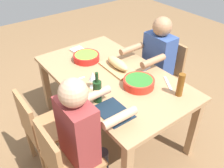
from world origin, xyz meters
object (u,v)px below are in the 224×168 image
(wine_glass, at_px, (93,77))
(napkin_stack, at_px, (78,50))
(chair_far_left, at_px, (65,161))
(beer_bottle, at_px, (180,85))
(chair_far_center, at_px, (41,128))
(bread_loaf, at_px, (118,63))
(serving_bowl_greens, at_px, (139,82))
(chair_near_center, at_px, (165,71))
(wine_bottle, at_px, (97,91))
(serving_bowl_salad, at_px, (86,57))
(dining_table, at_px, (112,82))
(diner_far_left, at_px, (83,132))
(cutting_board, at_px, (118,68))
(diner_near_center, at_px, (156,60))

(wine_glass, xyz_separation_m, napkin_stack, (0.73, -0.25, -0.10))
(chair_far_left, distance_m, beer_bottle, 1.16)
(chair_far_center, relative_size, bread_loaf, 2.66)
(chair_far_center, relative_size, serving_bowl_greens, 2.90)
(chair_near_center, xyz_separation_m, beer_bottle, (-0.62, 0.52, 0.37))
(chair_near_center, distance_m, wine_bottle, 1.24)
(serving_bowl_salad, xyz_separation_m, napkin_stack, (0.25, -0.03, -0.03))
(chair_far_left, bearing_deg, wine_glass, -53.99)
(dining_table, bearing_deg, chair_far_center, 90.00)
(napkin_stack, bearing_deg, chair_far_left, 144.61)
(serving_bowl_greens, bearing_deg, napkin_stack, 5.83)
(dining_table, bearing_deg, bread_loaf, -62.56)
(chair_far_left, distance_m, wine_glass, 0.77)
(chair_near_center, bearing_deg, diner_far_left, 107.70)
(diner_far_left, xyz_separation_m, chair_far_center, (0.46, 0.18, -0.21))
(diner_far_left, xyz_separation_m, wine_glass, (0.39, -0.36, 0.16))
(chair_far_center, bearing_deg, dining_table, -90.00)
(bread_loaf, bearing_deg, beer_bottle, -166.39)
(diner_far_left, height_order, chair_near_center, diner_far_left)
(serving_bowl_salad, bearing_deg, wine_glass, 155.16)
(dining_table, relative_size, napkin_stack, 11.88)
(chair_near_center, distance_m, wine_glass, 1.14)
(diner_far_left, bearing_deg, napkin_stack, -28.66)
(beer_bottle, bearing_deg, cutting_board, 13.61)
(dining_table, height_order, bread_loaf, bread_loaf)
(chair_near_center, xyz_separation_m, chair_far_center, (0.00, 1.62, 0.00))
(dining_table, xyz_separation_m, cutting_board, (0.06, -0.12, 0.09))
(bread_loaf, distance_m, wine_glass, 0.41)
(diner_near_center, relative_size, bread_loaf, 3.75)
(chair_far_center, height_order, napkin_stack, chair_far_center)
(dining_table, height_order, wine_glass, wine_glass)
(diner_far_left, relative_size, bread_loaf, 3.75)
(chair_far_left, height_order, serving_bowl_salad, chair_far_left)
(chair_far_center, distance_m, cutting_board, 0.97)
(chair_far_left, relative_size, napkin_stack, 6.07)
(chair_far_center, distance_m, wine_bottle, 0.64)
(napkin_stack, bearing_deg, chair_far_center, 129.79)
(diner_far_left, bearing_deg, serving_bowl_greens, -77.90)
(chair_far_left, bearing_deg, dining_table, -60.50)
(diner_far_left, relative_size, diner_near_center, 1.00)
(dining_table, height_order, chair_far_center, chair_far_center)
(cutting_board, relative_size, bread_loaf, 1.25)
(chair_far_left, height_order, chair_near_center, same)
(wine_bottle, bearing_deg, diner_near_center, -75.23)
(dining_table, height_order, chair_far_left, chair_far_left)
(diner_near_center, distance_m, napkin_stack, 0.92)
(cutting_board, distance_m, wine_bottle, 0.57)
(diner_near_center, bearing_deg, napkin_stack, 43.87)
(serving_bowl_salad, distance_m, serving_bowl_greens, 0.73)
(serving_bowl_salad, xyz_separation_m, cutting_board, (-0.35, -0.16, -0.03))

